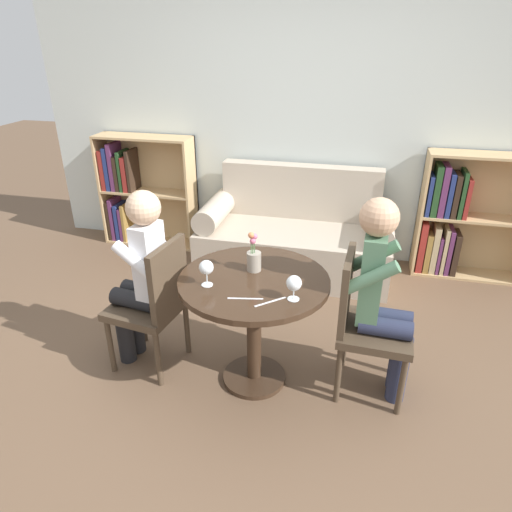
{
  "coord_description": "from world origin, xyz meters",
  "views": [
    {
      "loc": [
        0.55,
        -2.23,
        2.01
      ],
      "look_at": [
        0.0,
        0.05,
        0.86
      ],
      "focal_mm": 32.0,
      "sensor_mm": 36.0,
      "label": 1
    }
  ],
  "objects_px": {
    "bookshelf_left": "(137,189)",
    "wine_glass_left": "(206,268)",
    "person_right": "(383,296)",
    "chair_right": "(364,319)",
    "wine_glass_right": "(294,284)",
    "flower_vase": "(254,258)",
    "bookshelf_right": "(458,219)",
    "person_left": "(141,276)",
    "chair_left": "(155,301)",
    "couch": "(295,238)"
  },
  "relations": [
    {
      "from": "couch",
      "to": "chair_right",
      "type": "height_order",
      "value": "couch"
    },
    {
      "from": "person_right",
      "to": "wine_glass_left",
      "type": "distance_m",
      "value": 1.01
    },
    {
      "from": "chair_right",
      "to": "wine_glass_right",
      "type": "height_order",
      "value": "chair_right"
    },
    {
      "from": "person_right",
      "to": "wine_glass_right",
      "type": "height_order",
      "value": "person_right"
    },
    {
      "from": "bookshelf_left",
      "to": "person_right",
      "type": "relative_size",
      "value": 0.9
    },
    {
      "from": "chair_left",
      "to": "chair_right",
      "type": "height_order",
      "value": "same"
    },
    {
      "from": "couch",
      "to": "person_right",
      "type": "relative_size",
      "value": 1.37
    },
    {
      "from": "person_right",
      "to": "flower_vase",
      "type": "distance_m",
      "value": 0.77
    },
    {
      "from": "couch",
      "to": "wine_glass_right",
      "type": "bearing_deg",
      "value": -81.68
    },
    {
      "from": "chair_left",
      "to": "chair_right",
      "type": "xyz_separation_m",
      "value": [
        1.28,
        0.1,
        0.0
      ]
    },
    {
      "from": "person_left",
      "to": "wine_glass_left",
      "type": "bearing_deg",
      "value": 80.52
    },
    {
      "from": "person_right",
      "to": "chair_right",
      "type": "bearing_deg",
      "value": 88.25
    },
    {
      "from": "couch",
      "to": "person_left",
      "type": "xyz_separation_m",
      "value": [
        -0.73,
        -1.56,
        0.34
      ]
    },
    {
      "from": "bookshelf_left",
      "to": "wine_glass_right",
      "type": "height_order",
      "value": "bookshelf_left"
    },
    {
      "from": "chair_right",
      "to": "person_left",
      "type": "height_order",
      "value": "person_left"
    },
    {
      "from": "person_right",
      "to": "wine_glass_left",
      "type": "relative_size",
      "value": 8.17
    },
    {
      "from": "flower_vase",
      "to": "person_right",
      "type": "bearing_deg",
      "value": -0.59
    },
    {
      "from": "bookshelf_right",
      "to": "person_right",
      "type": "relative_size",
      "value": 0.9
    },
    {
      "from": "couch",
      "to": "chair_left",
      "type": "relative_size",
      "value": 1.89
    },
    {
      "from": "bookshelf_left",
      "to": "wine_glass_left",
      "type": "relative_size",
      "value": 7.32
    },
    {
      "from": "wine_glass_left",
      "to": "couch",
      "type": "bearing_deg",
      "value": 82.16
    },
    {
      "from": "person_left",
      "to": "flower_vase",
      "type": "bearing_deg",
      "value": 104.34
    },
    {
      "from": "person_right",
      "to": "flower_vase",
      "type": "height_order",
      "value": "person_right"
    },
    {
      "from": "bookshelf_right",
      "to": "person_left",
      "type": "bearing_deg",
      "value": -139.53
    },
    {
      "from": "flower_vase",
      "to": "bookshelf_left",
      "type": "bearing_deg",
      "value": 133.36
    },
    {
      "from": "bookshelf_right",
      "to": "flower_vase",
      "type": "height_order",
      "value": "bookshelf_right"
    },
    {
      "from": "bookshelf_left",
      "to": "person_left",
      "type": "bearing_deg",
      "value": -62.5
    },
    {
      "from": "couch",
      "to": "chair_right",
      "type": "bearing_deg",
      "value": -66.69
    },
    {
      "from": "chair_right",
      "to": "wine_glass_left",
      "type": "bearing_deg",
      "value": 107.33
    },
    {
      "from": "bookshelf_left",
      "to": "wine_glass_left",
      "type": "xyz_separation_m",
      "value": [
        1.45,
        -1.99,
        0.28
      ]
    },
    {
      "from": "bookshelf_left",
      "to": "chair_left",
      "type": "relative_size",
      "value": 1.24
    },
    {
      "from": "person_right",
      "to": "wine_glass_right",
      "type": "xyz_separation_m",
      "value": [
        -0.47,
        -0.26,
        0.16
      ]
    },
    {
      "from": "flower_vase",
      "to": "wine_glass_right",
      "type": "bearing_deg",
      "value": -43.81
    },
    {
      "from": "person_left",
      "to": "person_right",
      "type": "xyz_separation_m",
      "value": [
        1.46,
        0.07,
        0.02
      ]
    },
    {
      "from": "person_right",
      "to": "wine_glass_left",
      "type": "height_order",
      "value": "person_right"
    },
    {
      "from": "bookshelf_left",
      "to": "person_left",
      "type": "height_order",
      "value": "person_left"
    },
    {
      "from": "bookshelf_left",
      "to": "chair_right",
      "type": "bearing_deg",
      "value": -37.09
    },
    {
      "from": "bookshelf_right",
      "to": "chair_right",
      "type": "xyz_separation_m",
      "value": [
        -0.77,
        -1.75,
        -0.03
      ]
    },
    {
      "from": "person_left",
      "to": "wine_glass_left",
      "type": "xyz_separation_m",
      "value": [
        0.49,
        -0.16,
        0.2
      ]
    },
    {
      "from": "bookshelf_left",
      "to": "bookshelf_right",
      "type": "relative_size",
      "value": 1.0
    },
    {
      "from": "wine_glass_right",
      "to": "couch",
      "type": "bearing_deg",
      "value": 98.32
    },
    {
      "from": "bookshelf_right",
      "to": "chair_right",
      "type": "relative_size",
      "value": 1.24
    },
    {
      "from": "bookshelf_left",
      "to": "wine_glass_right",
      "type": "xyz_separation_m",
      "value": [
        1.94,
        -2.03,
        0.27
      ]
    },
    {
      "from": "person_left",
      "to": "wine_glass_right",
      "type": "xyz_separation_m",
      "value": [
        0.99,
        -0.2,
        0.18
      ]
    },
    {
      "from": "bookshelf_right",
      "to": "flower_vase",
      "type": "xyz_separation_m",
      "value": [
        -1.44,
        -1.75,
        0.3
      ]
    },
    {
      "from": "couch",
      "to": "flower_vase",
      "type": "height_order",
      "value": "flower_vase"
    },
    {
      "from": "chair_right",
      "to": "couch",
      "type": "bearing_deg",
      "value": 25.85
    },
    {
      "from": "couch",
      "to": "chair_left",
      "type": "xyz_separation_m",
      "value": [
        -0.64,
        -1.58,
        0.18
      ]
    },
    {
      "from": "bookshelf_left",
      "to": "chair_left",
      "type": "distance_m",
      "value": 2.13
    },
    {
      "from": "bookshelf_right",
      "to": "wine_glass_left",
      "type": "xyz_separation_m",
      "value": [
        -1.65,
        -1.99,
        0.32
      ]
    }
  ]
}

